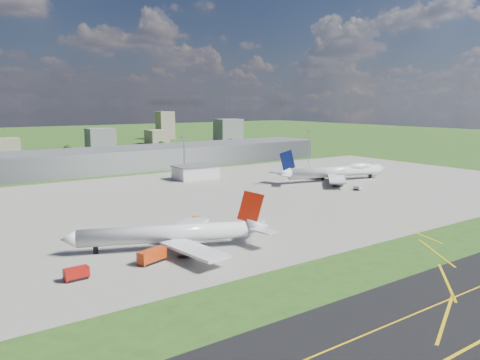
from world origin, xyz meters
TOP-DOWN VIEW (x-y plane):
  - ground at (0.00, 150.00)m, footprint 1400.00×1400.00m
  - apron at (10.00, 40.00)m, footprint 360.00×190.00m
  - terminal at (0.00, 165.00)m, footprint 300.00×42.00m
  - ops_building at (10.00, 100.00)m, footprint 26.00×16.00m
  - mast_center at (10.00, 115.00)m, footprint 3.50×2.00m
  - mast_east at (120.00, 115.00)m, footprint 3.50×2.00m
  - airliner_red_twin at (-66.96, -20.38)m, footprint 63.95×48.32m
  - airliner_blue_quad at (76.67, 44.51)m, footprint 76.26×58.85m
  - fire_truck at (-78.30, -29.11)m, footprint 9.61×5.96m
  - crash_tender at (-100.75, -30.24)m, footprint 6.58×3.19m
  - tug_yellow at (-42.16, 8.72)m, footprint 3.52×3.26m
  - van_white_near at (62.98, 15.04)m, footprint 2.57×4.92m
  - van_white_far at (110.74, 43.98)m, footprint 5.42×3.33m
  - bldg_cw at (-60.00, 340.00)m, footprint 20.00×18.00m
  - bldg_c at (20.00, 310.00)m, footprint 26.00×20.00m
  - bldg_ce at (100.00, 350.00)m, footprint 22.00×24.00m
  - bldg_e at (180.00, 320.00)m, footprint 30.00×22.00m
  - bldg_tall_e at (140.00, 410.00)m, footprint 20.00×18.00m
  - tree_c at (-20.00, 280.00)m, footprint 8.10×8.10m
  - tree_e at (70.00, 275.00)m, footprint 7.65×7.65m
  - tree_far_e at (160.00, 285.00)m, footprint 6.30×6.30m

SIDE VIEW (x-z plane):
  - ground at x=0.00m, z-range 0.00..0.00m
  - apron at x=10.00m, z-range 0.00..0.08m
  - tug_yellow at x=-42.16m, z-range 0.05..1.63m
  - van_white_near at x=62.98m, z-range 0.01..2.45m
  - van_white_far at x=110.74m, z-range 0.01..2.60m
  - crash_tender at x=-100.75m, z-range 0.00..3.36m
  - fire_truck at x=-78.30m, z-range -0.01..3.94m
  - ops_building at x=10.00m, z-range 0.00..8.00m
  - tree_far_e at x=160.00m, z-range 0.68..8.38m
  - airliner_red_twin at x=-66.96m, z-range -4.30..14.11m
  - tree_e at x=70.00m, z-range 0.84..10.19m
  - airliner_blue_quad at x=76.67m, z-range -4.47..15.66m
  - tree_c at x=-20.00m, z-range 0.89..10.79m
  - bldg_cw at x=-60.00m, z-range 0.00..14.00m
  - terminal at x=0.00m, z-range 0.00..15.00m
  - bldg_ce at x=100.00m, z-range 0.00..16.00m
  - bldg_c at x=20.00m, z-range 0.00..22.00m
  - bldg_e at x=180.00m, z-range 0.00..28.00m
  - mast_center at x=10.00m, z-range 4.76..30.66m
  - mast_east at x=120.00m, z-range 4.76..30.66m
  - bldg_tall_e at x=140.00m, z-range 0.00..36.00m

